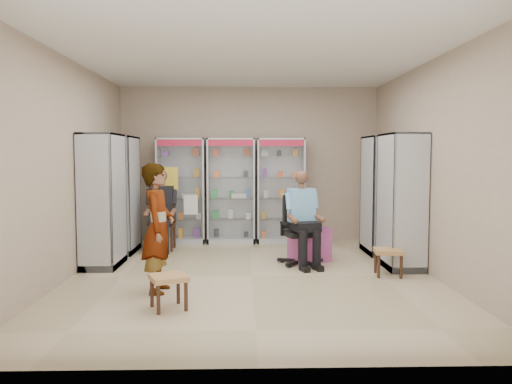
{
  "coord_description": "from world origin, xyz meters",
  "views": [
    {
      "loc": [
        -0.12,
        -6.81,
        1.68
      ],
      "look_at": [
        0.08,
        0.7,
        1.12
      ],
      "focal_mm": 35.0,
      "sensor_mm": 36.0,
      "label": 1
    }
  ],
  "objects_px": {
    "cabinet_left_near": "(103,200)",
    "cabinet_right_near": "(401,201)",
    "cabinet_right_far": "(381,195)",
    "pink_trunk": "(309,244)",
    "office_chair": "(300,230)",
    "woven_stool_a": "(388,262)",
    "woven_stool_b": "(169,292)",
    "cabinet_back_left": "(181,191)",
    "seated_shopkeeper": "(301,221)",
    "cabinet_left_far": "(121,195)",
    "standing_man": "(158,228)",
    "cabinet_back_right": "(281,191)",
    "cabinet_back_mid": "(231,191)",
    "wooden_chair": "(163,223)"
  },
  "relations": [
    {
      "from": "cabinet_left_near",
      "to": "cabinet_right_near",
      "type": "bearing_deg",
      "value": 87.43
    },
    {
      "from": "cabinet_right_far",
      "to": "pink_trunk",
      "type": "bearing_deg",
      "value": 112.57
    },
    {
      "from": "cabinet_right_near",
      "to": "office_chair",
      "type": "distance_m",
      "value": 1.56
    },
    {
      "from": "woven_stool_a",
      "to": "woven_stool_b",
      "type": "xyz_separation_m",
      "value": [
        -2.83,
        -1.44,
        0.0
      ]
    },
    {
      "from": "cabinet_back_left",
      "to": "woven_stool_b",
      "type": "distance_m",
      "value": 4.27
    },
    {
      "from": "cabinet_back_left",
      "to": "seated_shopkeeper",
      "type": "height_order",
      "value": "cabinet_back_left"
    },
    {
      "from": "cabinet_right_far",
      "to": "office_chair",
      "type": "distance_m",
      "value": 1.75
    },
    {
      "from": "cabinet_back_left",
      "to": "cabinet_left_near",
      "type": "relative_size",
      "value": 1.0
    },
    {
      "from": "cabinet_right_far",
      "to": "office_chair",
      "type": "height_order",
      "value": "cabinet_right_far"
    },
    {
      "from": "cabinet_right_near",
      "to": "cabinet_left_far",
      "type": "height_order",
      "value": "same"
    },
    {
      "from": "cabinet_right_far",
      "to": "woven_stool_a",
      "type": "relative_size",
      "value": 5.34
    },
    {
      "from": "woven_stool_b",
      "to": "pink_trunk",
      "type": "bearing_deg",
      "value": 53.27
    },
    {
      "from": "cabinet_right_far",
      "to": "seated_shopkeeper",
      "type": "distance_m",
      "value": 1.74
    },
    {
      "from": "office_chair",
      "to": "standing_man",
      "type": "distance_m",
      "value": 2.46
    },
    {
      "from": "cabinet_left_near",
      "to": "woven_stool_a",
      "type": "distance_m",
      "value": 4.27
    },
    {
      "from": "cabinet_left_far",
      "to": "woven_stool_a",
      "type": "distance_m",
      "value": 4.58
    },
    {
      "from": "cabinet_back_right",
      "to": "seated_shopkeeper",
      "type": "bearing_deg",
      "value": -85.39
    },
    {
      "from": "cabinet_left_near",
      "to": "woven_stool_b",
      "type": "xyz_separation_m",
      "value": [
        1.3,
        -2.15,
        -0.81
      ]
    },
    {
      "from": "cabinet_back_right",
      "to": "cabinet_right_near",
      "type": "distance_m",
      "value": 2.76
    },
    {
      "from": "cabinet_right_near",
      "to": "woven_stool_a",
      "type": "height_order",
      "value": "cabinet_right_near"
    },
    {
      "from": "cabinet_back_mid",
      "to": "cabinet_right_near",
      "type": "distance_m",
      "value": 3.41
    },
    {
      "from": "seated_shopkeeper",
      "to": "cabinet_back_left",
      "type": "bearing_deg",
      "value": 120.97
    },
    {
      "from": "standing_man",
      "to": "cabinet_back_right",
      "type": "bearing_deg",
      "value": -24.9
    },
    {
      "from": "cabinet_back_mid",
      "to": "cabinet_back_right",
      "type": "bearing_deg",
      "value": 0.0
    },
    {
      "from": "cabinet_back_right",
      "to": "cabinet_right_far",
      "type": "xyz_separation_m",
      "value": [
        1.63,
        -1.13,
        0.0
      ]
    },
    {
      "from": "cabinet_left_far",
      "to": "pink_trunk",
      "type": "relative_size",
      "value": 3.65
    },
    {
      "from": "pink_trunk",
      "to": "office_chair",
      "type": "bearing_deg",
      "value": -121.13
    },
    {
      "from": "cabinet_right_far",
      "to": "seated_shopkeeper",
      "type": "xyz_separation_m",
      "value": [
        -1.47,
        -0.88,
        -0.32
      ]
    },
    {
      "from": "cabinet_right_near",
      "to": "wooden_chair",
      "type": "xyz_separation_m",
      "value": [
        -3.78,
        1.5,
        -0.53
      ]
    },
    {
      "from": "standing_man",
      "to": "cabinet_right_far",
      "type": "bearing_deg",
      "value": -53.36
    },
    {
      "from": "cabinet_right_far",
      "to": "woven_stool_b",
      "type": "xyz_separation_m",
      "value": [
        -3.16,
        -3.05,
        -0.81
      ]
    },
    {
      "from": "seated_shopkeeper",
      "to": "woven_stool_a",
      "type": "relative_size",
      "value": 3.62
    },
    {
      "from": "cabinet_left_far",
      "to": "cabinet_back_mid",
      "type": "bearing_deg",
      "value": 116.32
    },
    {
      "from": "cabinet_back_left",
      "to": "standing_man",
      "type": "xyz_separation_m",
      "value": [
        0.14,
        -3.48,
        -0.21
      ]
    },
    {
      "from": "cabinet_back_right",
      "to": "woven_stool_a",
      "type": "distance_m",
      "value": 3.14
    },
    {
      "from": "wooden_chair",
      "to": "office_chair",
      "type": "height_order",
      "value": "office_chair"
    },
    {
      "from": "pink_trunk",
      "to": "woven_stool_b",
      "type": "relative_size",
      "value": 1.46
    },
    {
      "from": "cabinet_back_mid",
      "to": "wooden_chair",
      "type": "bearing_deg",
      "value": -148.69
    },
    {
      "from": "wooden_chair",
      "to": "office_chair",
      "type": "xyz_separation_m",
      "value": [
        2.31,
        -1.23,
        0.06
      ]
    },
    {
      "from": "cabinet_back_mid",
      "to": "office_chair",
      "type": "height_order",
      "value": "cabinet_back_mid"
    },
    {
      "from": "pink_trunk",
      "to": "cabinet_back_left",
      "type": "bearing_deg",
      "value": 143.31
    },
    {
      "from": "wooden_chair",
      "to": "woven_stool_b",
      "type": "xyz_separation_m",
      "value": [
        0.62,
        -3.45,
        -0.28
      ]
    },
    {
      "from": "cabinet_back_mid",
      "to": "pink_trunk",
      "type": "distance_m",
      "value": 2.23
    },
    {
      "from": "cabinet_back_left",
      "to": "cabinet_right_far",
      "type": "xyz_separation_m",
      "value": [
        3.53,
        -1.13,
        0.0
      ]
    },
    {
      "from": "cabinet_right_near",
      "to": "pink_trunk",
      "type": "xyz_separation_m",
      "value": [
        -1.29,
        0.56,
        -0.74
      ]
    },
    {
      "from": "cabinet_right_far",
      "to": "cabinet_left_far",
      "type": "relative_size",
      "value": 1.0
    },
    {
      "from": "cabinet_left_near",
      "to": "woven_stool_b",
      "type": "height_order",
      "value": "cabinet_left_near"
    },
    {
      "from": "office_chair",
      "to": "seated_shopkeeper",
      "type": "distance_m",
      "value": 0.15
    },
    {
      "from": "wooden_chair",
      "to": "cabinet_back_left",
      "type": "bearing_deg",
      "value": 71.1
    },
    {
      "from": "cabinet_back_mid",
      "to": "cabinet_left_near",
      "type": "height_order",
      "value": "same"
    }
  ]
}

